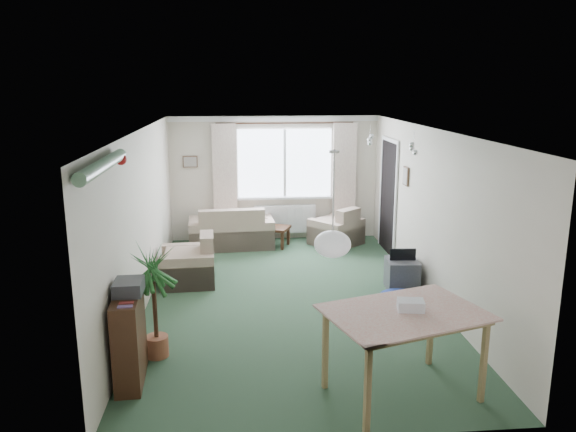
{
  "coord_description": "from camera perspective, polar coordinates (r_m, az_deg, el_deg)",
  "views": [
    {
      "loc": [
        -0.7,
        -7.48,
        3.01
      ],
      "look_at": [
        0.0,
        0.3,
        1.15
      ],
      "focal_mm": 35.0,
      "sensor_mm": 36.0,
      "label": 1
    }
  ],
  "objects": [
    {
      "name": "pet_bed",
      "position": [
        8.08,
        11.34,
        -8.3
      ],
      "size": [
        0.69,
        0.69,
        0.11
      ],
      "primitive_type": "cylinder",
      "rotation": [
        0.0,
        0.0,
        0.24
      ],
      "color": "navy",
      "rests_on": "ground"
    },
    {
      "name": "bauble_cluster_a",
      "position": [
        8.65,
        8.33,
        8.02
      ],
      "size": [
        0.2,
        0.2,
        0.2
      ],
      "primitive_type": "sphere",
      "color": "silver"
    },
    {
      "name": "sofa",
      "position": [
        10.56,
        -5.79,
        -1.05
      ],
      "size": [
        1.6,
        0.92,
        0.78
      ],
      "primitive_type": "cube",
      "rotation": [
        0.0,
        0.0,
        3.2
      ],
      "color": "beige",
      "rests_on": "ground"
    },
    {
      "name": "window",
      "position": [
        10.85,
        -0.34,
        5.39
      ],
      "size": [
        1.8,
        0.03,
        1.3
      ],
      "primitive_type": "cube",
      "color": "white"
    },
    {
      "name": "houseplant",
      "position": [
        6.44,
        -13.41,
        -8.56
      ],
      "size": [
        0.66,
        0.66,
        1.29
      ],
      "primitive_type": "cylinder",
      "rotation": [
        0.0,
        0.0,
        0.23
      ],
      "color": "#216225",
      "rests_on": "ground"
    },
    {
      "name": "wall_picture_back",
      "position": [
        10.84,
        -9.91,
        5.46
      ],
      "size": [
        0.28,
        0.03,
        0.22
      ],
      "primitive_type": "cube",
      "color": "brown"
    },
    {
      "name": "tv_cube",
      "position": [
        8.56,
        11.49,
        -5.84
      ],
      "size": [
        0.49,
        0.53,
        0.45
      ],
      "primitive_type": "cube",
      "rotation": [
        0.0,
        0.0,
        -0.08
      ],
      "color": "#3B3C40",
      "rests_on": "ground"
    },
    {
      "name": "pendant_lamp",
      "position": [
        5.47,
        4.54,
        -2.87
      ],
      "size": [
        0.36,
        0.36,
        0.36
      ],
      "primitive_type": "sphere",
      "color": "white"
    },
    {
      "name": "curtain_left",
      "position": [
        10.75,
        -6.43,
        4.0
      ],
      "size": [
        0.45,
        0.08,
        2.0
      ],
      "primitive_type": "cube",
      "color": "beige"
    },
    {
      "name": "wall_picture_right",
      "position": [
        9.2,
        11.89,
        3.98
      ],
      "size": [
        0.03,
        0.24,
        0.3
      ],
      "primitive_type": "cube",
      "color": "brown"
    },
    {
      "name": "armchair_left",
      "position": [
        8.75,
        -10.18,
        -4.31
      ],
      "size": [
        0.85,
        0.89,
        0.76
      ],
      "primitive_type": "cube",
      "rotation": [
        0.0,
        0.0,
        -1.52
      ],
      "color": "beige",
      "rests_on": "ground"
    },
    {
      "name": "curtain_right",
      "position": [
        10.94,
        5.73,
        4.18
      ],
      "size": [
        0.45,
        0.08,
        2.0
      ],
      "primitive_type": "cube",
      "color": "beige"
    },
    {
      "name": "bauble_cluster_b",
      "position": [
        7.58,
        12.66,
        7.1
      ],
      "size": [
        0.2,
        0.2,
        0.2
      ],
      "primitive_type": "sphere",
      "color": "silver"
    },
    {
      "name": "dining_table",
      "position": [
        5.73,
        11.58,
        -13.63
      ],
      "size": [
        1.59,
        1.29,
        0.86
      ],
      "primitive_type": "cube",
      "rotation": [
        0.0,
        0.0,
        0.31
      ],
      "color": "tan",
      "rests_on": "ground"
    },
    {
      "name": "tinsel_garland",
      "position": [
        5.37,
        -18.29,
        4.92
      ],
      "size": [
        1.6,
        1.6,
        0.12
      ],
      "primitive_type": "cylinder",
      "color": "#196626"
    },
    {
      "name": "coffee_table",
      "position": [
        10.62,
        -2.18,
        -2.02
      ],
      "size": [
        0.96,
        0.76,
        0.38
      ],
      "primitive_type": "cube",
      "rotation": [
        0.0,
        0.0,
        -0.4
      ],
      "color": "black",
      "rests_on": "ground"
    },
    {
      "name": "radiator",
      "position": [
        11.02,
        -0.32,
        -0.31
      ],
      "size": [
        1.2,
        0.1,
        0.55
      ],
      "primitive_type": "cube",
      "color": "white"
    },
    {
      "name": "doorway",
      "position": [
        10.24,
        10.16,
        1.86
      ],
      "size": [
        0.03,
        0.95,
        2.0
      ],
      "primitive_type": "cube",
      "color": "black"
    },
    {
      "name": "armchair_corner",
      "position": [
        10.7,
        4.91,
        -0.97
      ],
      "size": [
        1.12,
        1.12,
        0.73
      ],
      "primitive_type": "cube",
      "rotation": [
        0.0,
        0.0,
        3.84
      ],
      "color": "beige",
      "rests_on": "ground"
    },
    {
      "name": "curtain_rod",
      "position": [
        10.69,
        -0.31,
        9.42
      ],
      "size": [
        2.6,
        0.03,
        0.03
      ],
      "primitive_type": "cube",
      "color": "black"
    },
    {
      "name": "photo_frame",
      "position": [
        10.52,
        -2.39,
        -0.65
      ],
      "size": [
        0.12,
        0.03,
        0.16
      ],
      "primitive_type": "cube",
      "rotation": [
        0.0,
        0.0,
        0.07
      ],
      "color": "brown",
      "rests_on": "coffee_table"
    },
    {
      "name": "bookshelf",
      "position": [
        6.07,
        -15.81,
        -11.9
      ],
      "size": [
        0.3,
        0.78,
        0.94
      ],
      "primitive_type": "cube",
      "rotation": [
        0.0,
        0.0,
        0.06
      ],
      "color": "black",
      "rests_on": "ground"
    },
    {
      "name": "gift_box",
      "position": [
        5.58,
        12.35,
        -8.93
      ],
      "size": [
        0.28,
        0.22,
        0.12
      ],
      "primitive_type": "cube",
      "rotation": [
        0.0,
        0.0,
        -0.17
      ],
      "color": "white",
      "rests_on": "dining_table"
    },
    {
      "name": "ground",
      "position": [
        8.09,
        0.19,
        -8.44
      ],
      "size": [
        6.5,
        6.5,
        0.0
      ],
      "primitive_type": "plane",
      "color": "#29452F"
    },
    {
      "name": "hifi_box",
      "position": [
        5.91,
        -15.88,
        -6.95
      ],
      "size": [
        0.29,
        0.36,
        0.14
      ],
      "primitive_type": "cube",
      "rotation": [
        0.0,
        0.0,
        0.02
      ],
      "color": "#323236",
      "rests_on": "bookshelf"
    }
  ]
}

